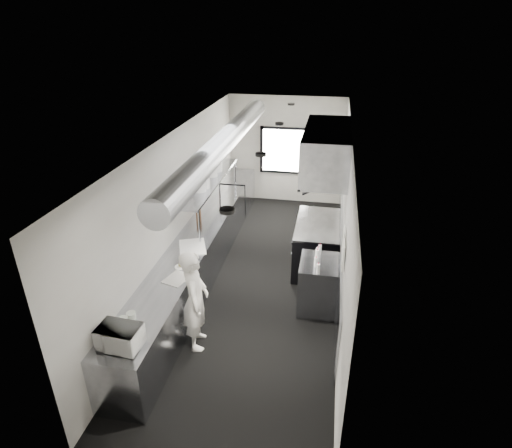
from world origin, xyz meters
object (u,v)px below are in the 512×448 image
at_px(squeeze_bottle_d, 318,253).
at_px(squeeze_bottle_e, 320,249).
at_px(far_work_table, 237,192).
at_px(plate_stack_c, 212,168).
at_px(cutting_board, 192,247).
at_px(microwave, 120,337).
at_px(knife_block, 199,215).
at_px(squeeze_bottle_a, 318,269).
at_px(prep_counter, 192,266).
at_px(plate_stack_d, 216,162).
at_px(line_cook, 195,300).
at_px(deli_tub_b, 131,316).
at_px(exhaust_hood, 326,151).
at_px(small_plate, 181,267).
at_px(squeeze_bottle_c, 317,255).
at_px(pass_shelf, 210,182).
at_px(plate_stack_b, 203,179).
at_px(deli_tub_a, 123,321).
at_px(range, 316,244).
at_px(plate_stack_a, 199,183).
at_px(bottle_station, 318,285).
at_px(squeeze_bottle_b, 316,262).

relative_size(squeeze_bottle_d, squeeze_bottle_e, 1.15).
distance_m(far_work_table, plate_stack_c, 2.34).
bearing_deg(cutting_board, microwave, -91.73).
xyz_separation_m(far_work_table, knife_block, (-0.16, -2.70, 0.57)).
bearing_deg(squeeze_bottle_a, prep_counter, 166.56).
bearing_deg(plate_stack_d, line_cook, -80.23).
height_order(prep_counter, deli_tub_b, deli_tub_b).
height_order(exhaust_hood, plate_stack_c, exhaust_hood).
bearing_deg(knife_block, squeeze_bottle_d, -40.60).
bearing_deg(squeeze_bottle_d, deli_tub_b, -138.99).
xyz_separation_m(microwave, small_plate, (0.10, 1.88, -0.14)).
distance_m(microwave, squeeze_bottle_c, 3.36).
distance_m(plate_stack_d, squeeze_bottle_d, 3.26).
distance_m(pass_shelf, small_plate, 2.37).
height_order(deli_tub_b, small_plate, deli_tub_b).
xyz_separation_m(prep_counter, knife_block, (-0.16, 1.00, 0.57)).
bearing_deg(microwave, plate_stack_b, 94.33).
xyz_separation_m(deli_tub_b, squeeze_bottle_a, (2.40, 1.59, 0.04)).
xyz_separation_m(deli_tub_a, deli_tub_b, (0.06, 0.12, -0.00)).
bearing_deg(line_cook, squeeze_bottle_c, -66.01).
bearing_deg(plate_stack_d, range, -21.50).
bearing_deg(far_work_table, plate_stack_d, -92.15).
bearing_deg(plate_stack_a, squeeze_bottle_c, -24.48).
height_order(deli_tub_b, plate_stack_c, plate_stack_c).
bearing_deg(exhaust_hood, small_plate, -137.41).
height_order(prep_counter, squeeze_bottle_a, squeeze_bottle_a).
bearing_deg(plate_stack_d, plate_stack_a, -90.42).
height_order(microwave, cutting_board, microwave).
relative_size(far_work_table, squeeze_bottle_a, 7.20).
xyz_separation_m(microwave, plate_stack_d, (-0.05, 4.74, 0.73)).
height_order(microwave, plate_stack_a, plate_stack_a).
distance_m(exhaust_hood, plate_stack_c, 2.47).
bearing_deg(knife_block, plate_stack_c, 66.30).
bearing_deg(line_cook, squeeze_bottle_e, -61.94).
xyz_separation_m(squeeze_bottle_c, squeeze_bottle_d, (0.01, 0.09, -0.00)).
distance_m(microwave, cutting_board, 2.55).
height_order(bottle_station, deli_tub_a, deli_tub_a).
relative_size(line_cook, squeeze_bottle_d, 8.36).
height_order(line_cook, knife_block, line_cook).
bearing_deg(squeeze_bottle_d, plate_stack_a, 157.39).
height_order(squeeze_bottle_b, squeeze_bottle_c, squeeze_bottle_c).
xyz_separation_m(small_plate, plate_stack_c, (-0.16, 2.52, 0.83)).
height_order(knife_block, squeeze_bottle_b, knife_block).
bearing_deg(deli_tub_b, plate_stack_b, 88.72).
relative_size(exhaust_hood, small_plate, 10.95).
xyz_separation_m(microwave, cutting_board, (0.08, 2.55, -0.13)).
bearing_deg(pass_shelf, knife_block, -103.42).
xyz_separation_m(far_work_table, small_plate, (0.10, -4.48, 0.46)).
height_order(range, plate_stack_b, plate_stack_b).
height_order(bottle_station, squeeze_bottle_b, squeeze_bottle_b).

